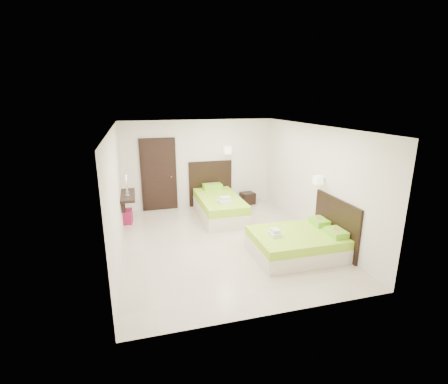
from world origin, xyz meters
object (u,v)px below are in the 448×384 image
object	(u,v)px
bed_double	(300,242)
bed_single	(219,204)
nightstand	(247,198)
ottoman	(125,216)

from	to	relation	value
bed_double	bed_single	bearing A→B (deg)	111.12
bed_single	nightstand	size ratio (longest dim) A/B	5.44
ottoman	bed_double	bearing A→B (deg)	-38.19
nightstand	ottoman	xyz separation A→B (m)	(-3.68, -0.71, 0.00)
bed_double	ottoman	distance (m)	4.59
bed_single	nightstand	xyz separation A→B (m)	(1.14, 0.80, -0.15)
bed_double	nightstand	bearing A→B (deg)	88.79
nightstand	ottoman	bearing A→B (deg)	-179.42
bed_double	nightstand	world-z (taller)	bed_double
bed_single	bed_double	size ratio (longest dim) A/B	1.19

